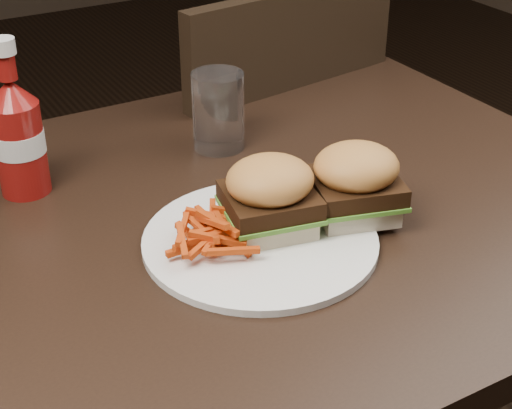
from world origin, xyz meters
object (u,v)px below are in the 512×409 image
dining_table (186,238)px  chair_far (226,197)px  tumbler (218,112)px  plate (260,241)px  ketchup_bottle (20,150)px

dining_table → chair_far: bearing=57.9°
tumbler → plate: bearing=-107.3°
dining_table → ketchup_bottle: (-0.15, 0.18, 0.08)m
plate → ketchup_bottle: ketchup_bottle is taller
tumbler → ketchup_bottle: bearing=177.9°
dining_table → ketchup_bottle: ketchup_bottle is taller
dining_table → tumbler: bearing=51.4°
dining_table → plate: plate is taller
plate → ketchup_bottle: size_ratio=2.15×
plate → chair_far: bearing=66.0°
ketchup_bottle → dining_table: bearing=-51.6°
plate → tumbler: size_ratio=2.36×
ketchup_bottle → tumbler: size_ratio=1.10×
plate → dining_table: bearing=124.6°
dining_table → ketchup_bottle: bearing=128.4°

